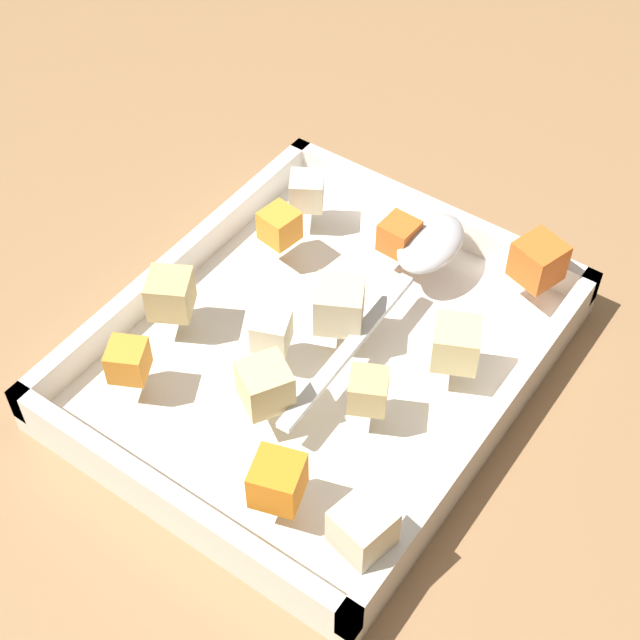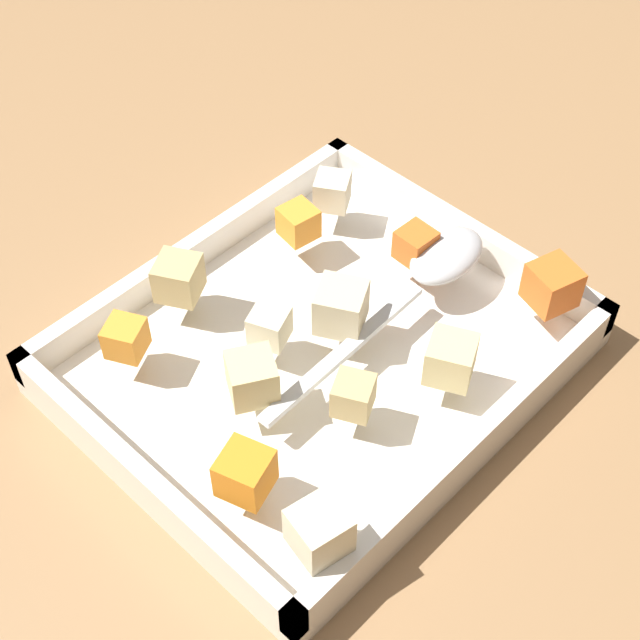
% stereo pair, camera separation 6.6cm
% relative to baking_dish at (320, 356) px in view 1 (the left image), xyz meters
% --- Properties ---
extents(ground_plane, '(4.00, 4.00, 0.00)m').
position_rel_baking_dish_xyz_m(ground_plane, '(0.02, 0.01, -0.01)').
color(ground_plane, '#936D47').
extents(baking_dish, '(0.33, 0.28, 0.04)m').
position_rel_baking_dish_xyz_m(baking_dish, '(0.00, 0.00, 0.00)').
color(baking_dish, white).
rests_on(baking_dish, ground_plane).
extents(carrot_chunk_heap_side, '(0.03, 0.03, 0.02)m').
position_rel_baking_dish_xyz_m(carrot_chunk_heap_side, '(0.10, -0.08, 0.04)').
color(carrot_chunk_heap_side, orange).
rests_on(carrot_chunk_heap_side, baking_dish).
extents(carrot_chunk_far_right, '(0.04, 0.04, 0.03)m').
position_rel_baking_dish_xyz_m(carrot_chunk_far_right, '(-0.13, 0.10, 0.04)').
color(carrot_chunk_far_right, orange).
rests_on(carrot_chunk_far_right, baking_dish).
extents(carrot_chunk_under_handle, '(0.04, 0.04, 0.03)m').
position_rel_baking_dish_xyz_m(carrot_chunk_under_handle, '(0.12, 0.06, 0.04)').
color(carrot_chunk_under_handle, orange).
rests_on(carrot_chunk_under_handle, baking_dish).
extents(carrot_chunk_near_left, '(0.03, 0.03, 0.03)m').
position_rel_baking_dish_xyz_m(carrot_chunk_near_left, '(-0.06, -0.08, 0.04)').
color(carrot_chunk_near_left, orange).
rests_on(carrot_chunk_near_left, baking_dish).
extents(carrot_chunk_back_center, '(0.03, 0.03, 0.02)m').
position_rel_baking_dish_xyz_m(carrot_chunk_back_center, '(-0.10, 0.00, 0.04)').
color(carrot_chunk_back_center, orange).
rests_on(carrot_chunk_back_center, baking_dish).
extents(potato_chunk_near_spoon, '(0.04, 0.04, 0.03)m').
position_rel_baking_dish_xyz_m(potato_chunk_near_spoon, '(-0.01, 0.01, 0.05)').
color(potato_chunk_near_spoon, beige).
rests_on(potato_chunk_near_spoon, baking_dish).
extents(potato_chunk_heap_top, '(0.04, 0.04, 0.03)m').
position_rel_baking_dish_xyz_m(potato_chunk_heap_top, '(-0.03, 0.09, 0.04)').
color(potato_chunk_heap_top, '#E0CC89').
rests_on(potato_chunk_heap_top, baking_dish).
extents(potato_chunk_corner_se, '(0.04, 0.04, 0.03)m').
position_rel_baking_dish_xyz_m(potato_chunk_corner_se, '(0.04, -0.10, 0.04)').
color(potato_chunk_corner_se, tan).
rests_on(potato_chunk_corner_se, baking_dish).
extents(potato_chunk_mid_right, '(0.03, 0.03, 0.02)m').
position_rel_baking_dish_xyz_m(potato_chunk_mid_right, '(0.03, 0.06, 0.04)').
color(potato_chunk_mid_right, tan).
rests_on(potato_chunk_mid_right, baking_dish).
extents(potato_chunk_rim_edge, '(0.04, 0.04, 0.03)m').
position_rel_baking_dish_xyz_m(potato_chunk_rim_edge, '(-0.10, -0.08, 0.04)').
color(potato_chunk_rim_edge, beige).
rests_on(potato_chunk_rim_edge, baking_dish).
extents(potato_chunk_corner_nw, '(0.04, 0.04, 0.03)m').
position_rel_baking_dish_xyz_m(potato_chunk_corner_nw, '(0.12, 0.11, 0.04)').
color(potato_chunk_corner_nw, beige).
rests_on(potato_chunk_corner_nw, baking_dish).
extents(potato_chunk_front_center, '(0.04, 0.04, 0.03)m').
position_rel_baking_dish_xyz_m(potato_chunk_front_center, '(0.07, 0.01, 0.04)').
color(potato_chunk_front_center, '#E0CC89').
rests_on(potato_chunk_front_center, baking_dish).
extents(potato_chunk_near_right, '(0.03, 0.03, 0.02)m').
position_rel_baking_dish_xyz_m(potato_chunk_near_right, '(0.03, -0.02, 0.04)').
color(potato_chunk_near_right, beige).
rests_on(potato_chunk_near_right, baking_dish).
extents(serving_spoon, '(0.23, 0.04, 0.02)m').
position_rel_baking_dish_xyz_m(serving_spoon, '(-0.10, 0.02, 0.04)').
color(serving_spoon, silver).
rests_on(serving_spoon, baking_dish).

